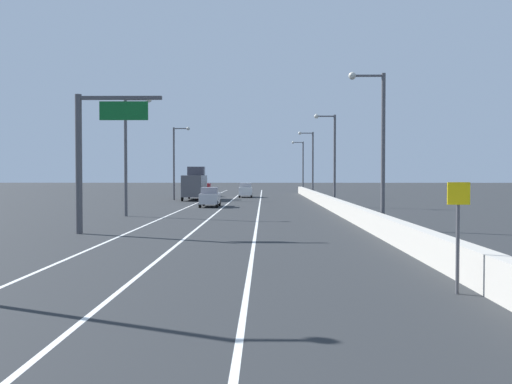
{
  "coord_description": "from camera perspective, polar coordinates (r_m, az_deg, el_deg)",
  "views": [
    {
      "loc": [
        1.98,
        -2.38,
        3.21
      ],
      "look_at": [
        1.3,
        47.83,
        1.73
      ],
      "focal_mm": 42.37,
      "sensor_mm": 36.0,
      "label": 1
    }
  ],
  "objects": [
    {
      "name": "jersey_barrier_right",
      "position": [
        42.9,
        8.92,
        -1.89
      ],
      "size": [
        0.6,
        120.0,
        1.1
      ],
      "primitive_type": "cube",
      "color": "#B2ADA3",
      "rests_on": "ground_plane"
    },
    {
      "name": "overhead_sign_gantry",
      "position": [
        33.64,
        -15.2,
        4.21
      ],
      "size": [
        4.68,
        0.36,
        7.5
      ],
      "color": "#47474C",
      "rests_on": "ground_plane"
    },
    {
      "name": "lane_stripe_right",
      "position": [
        57.47,
        0.3,
        -1.51
      ],
      "size": [
        0.16,
        130.0,
        0.0
      ],
      "primitive_type": "cube",
      "color": "silver",
      "rests_on": "ground_plane"
    },
    {
      "name": "speed_advisory_sign",
      "position": [
        17.0,
        18.53,
        -3.29
      ],
      "size": [
        0.6,
        0.11,
        3.0
      ],
      "color": "#4C4C51",
      "rests_on": "ground_plane"
    },
    {
      "name": "lamp_post_right_third",
      "position": [
        59.69,
        7.17,
        3.67
      ],
      "size": [
        2.14,
        0.44,
        9.1
      ],
      "color": "#4C4C51",
      "rests_on": "ground_plane"
    },
    {
      "name": "lane_stripe_center",
      "position": [
        57.61,
        -3.19,
        -1.5
      ],
      "size": [
        0.16,
        130.0,
        0.0
      ],
      "primitive_type": "cube",
      "color": "silver",
      "rests_on": "ground_plane"
    },
    {
      "name": "lamp_post_left_mid",
      "position": [
        47.04,
        -11.88,
        4.18
      ],
      "size": [
        2.14,
        0.44,
        9.1
      ],
      "color": "#4C4C51",
      "rests_on": "ground_plane"
    },
    {
      "name": "lane_stripe_left",
      "position": [
        57.95,
        -6.64,
        -1.49
      ],
      "size": [
        0.16,
        130.0,
        0.0
      ],
      "primitive_type": "cube",
      "color": "silver",
      "rests_on": "ground_plane"
    },
    {
      "name": "lamp_post_left_far",
      "position": [
        75.83,
        -7.55,
        3.24
      ],
      "size": [
        2.14,
        0.44,
        9.1
      ],
      "color": "#4C4C51",
      "rests_on": "ground_plane"
    },
    {
      "name": "lamp_post_right_fourth",
      "position": [
        83.85,
        5.19,
        3.1
      ],
      "size": [
        2.14,
        0.44,
        9.1
      ],
      "color": "#4C4C51",
      "rests_on": "ground_plane"
    },
    {
      "name": "car_white_1",
      "position": [
        83.96,
        -1.0,
        0.18
      ],
      "size": [
        2.0,
        4.73,
        2.01
      ],
      "color": "white",
      "rests_on": "ground_plane"
    },
    {
      "name": "lamp_post_right_second",
      "position": [
        35.67,
        11.47,
        4.99
      ],
      "size": [
        2.14,
        0.44,
        9.1
      ],
      "color": "#4C4C51",
      "rests_on": "ground_plane"
    },
    {
      "name": "car_silver_0",
      "position": [
        59.57,
        -4.37,
        -0.48
      ],
      "size": [
        1.87,
        4.79,
        1.92
      ],
      "color": "#B7B7BC",
      "rests_on": "ground_plane"
    },
    {
      "name": "box_truck",
      "position": [
        75.87,
        -5.79,
        0.7
      ],
      "size": [
        2.64,
        9.29,
        4.17
      ],
      "color": "#4C4C51",
      "rests_on": "ground_plane"
    },
    {
      "name": "ground_plane",
      "position": [
        66.49,
        -0.93,
        -1.08
      ],
      "size": [
        320.0,
        320.0,
        0.0
      ],
      "primitive_type": "plane",
      "color": "#26282B"
    },
    {
      "name": "car_red_2",
      "position": [
        86.94,
        -4.82,
        0.2
      ],
      "size": [
        1.86,
        4.4,
        1.91
      ],
      "color": "red",
      "rests_on": "ground_plane"
    },
    {
      "name": "lamp_post_right_fifth",
      "position": [
        108.1,
        4.31,
        2.79
      ],
      "size": [
        2.14,
        0.44,
        9.1
      ],
      "color": "#4C4C51",
      "rests_on": "ground_plane"
    }
  ]
}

